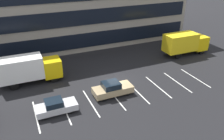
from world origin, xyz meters
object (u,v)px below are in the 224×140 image
box_truck_yellow (29,68)px  sedan_silver (56,107)px  sedan_tan (112,89)px  box_truck_yellow_all (185,43)px

box_truck_yellow → sedan_silver: bearing=-77.7°
sedan_tan → box_truck_yellow_all: bearing=22.9°
sedan_silver → box_truck_yellow: bearing=102.3°
box_truck_yellow_all → sedan_tan: 16.42m
sedan_tan → sedan_silver: bearing=-173.1°
box_truck_yellow_all → sedan_tan: size_ratio=1.67×
box_truck_yellow_all → sedan_silver: size_ratio=1.83×
box_truck_yellow → sedan_silver: size_ratio=1.82×
box_truck_yellow_all → box_truck_yellow: size_ratio=1.00×
box_truck_yellow → sedan_tan: box_truck_yellow is taller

